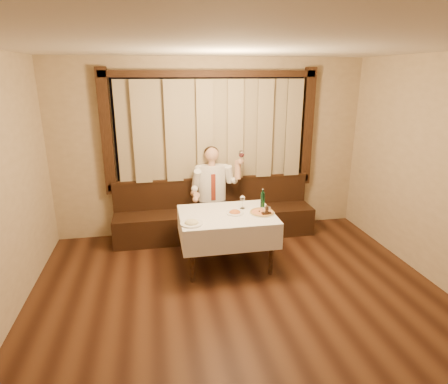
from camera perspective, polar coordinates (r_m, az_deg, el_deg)
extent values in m
cube|color=black|center=(3.98, 5.55, -22.50)|extent=(5.00, 6.00, 0.01)
cube|color=silver|center=(3.06, 7.21, 22.05)|extent=(5.00, 6.00, 0.01)
cube|color=tan|center=(6.09, -1.95, 6.69)|extent=(5.00, 0.01, 2.80)
cube|color=black|center=(6.02, -1.95, 9.46)|extent=(3.00, 0.02, 1.60)
cube|color=orange|center=(5.99, -8.57, 6.33)|extent=(0.50, 0.01, 0.40)
cube|color=black|center=(6.16, -1.81, 1.56)|extent=(3.30, 0.12, 0.10)
cube|color=black|center=(5.92, -1.98, 17.58)|extent=(3.30, 0.12, 0.10)
cube|color=black|center=(5.95, -17.47, 8.57)|extent=(0.16, 0.12, 1.90)
cube|color=black|center=(6.42, 12.56, 9.57)|extent=(0.16, 0.12, 1.90)
cube|color=#90805C|center=(5.92, -1.80, 9.32)|extent=(2.90, 0.08, 1.55)
cube|color=black|center=(6.12, -1.37, -4.74)|extent=(3.20, 0.60, 0.45)
cube|color=black|center=(6.19, -1.77, -0.05)|extent=(3.20, 0.12, 0.45)
cube|color=black|center=(6.12, -1.79, 2.14)|extent=(3.20, 0.14, 0.04)
cylinder|color=black|center=(4.79, -4.91, -9.78)|extent=(0.06, 0.06, 0.71)
cylinder|color=black|center=(4.99, 7.20, -8.71)|extent=(0.06, 0.06, 0.71)
cylinder|color=black|center=(5.46, -5.74, -6.24)|extent=(0.06, 0.06, 0.71)
cylinder|color=black|center=(5.63, 4.90, -5.45)|extent=(0.06, 0.06, 0.71)
cube|color=black|center=(5.04, 0.43, -3.60)|extent=(1.20, 0.90, 0.04)
cube|color=white|center=(5.03, 0.43, -3.36)|extent=(1.26, 0.96, 0.01)
cube|color=white|center=(4.67, 1.58, -7.45)|extent=(1.26, 0.01, 0.35)
cube|color=white|center=(5.54, -0.54, -3.30)|extent=(1.26, 0.01, 0.35)
cube|color=white|center=(5.02, -6.68, -5.68)|extent=(0.01, 0.96, 0.35)
cube|color=white|center=(5.25, 7.21, -4.66)|extent=(0.01, 0.96, 0.35)
cylinder|color=white|center=(5.06, 5.80, -3.21)|extent=(0.34, 0.34, 0.01)
cylinder|color=#D44C1F|center=(5.06, 5.80, -3.10)|extent=(0.31, 0.31, 0.01)
torus|color=#BA9147|center=(5.06, 5.80, -3.06)|extent=(0.33, 0.33, 0.02)
sphere|color=black|center=(5.07, 5.41, -2.94)|extent=(0.02, 0.02, 0.02)
sphere|color=black|center=(5.06, 6.28, -3.00)|extent=(0.02, 0.02, 0.02)
cylinder|color=white|center=(5.04, 1.66, -3.20)|extent=(0.24, 0.24, 0.01)
ellipsoid|color=#C05C1E|center=(5.03, 1.67, -2.76)|extent=(0.15, 0.15, 0.07)
cylinder|color=white|center=(4.71, -4.95, -4.81)|extent=(0.29, 0.29, 0.02)
ellipsoid|color=beige|center=(4.69, -4.97, -4.26)|extent=(0.18, 0.18, 0.08)
cylinder|color=#0D3F1E|center=(5.22, 5.90, -1.29)|extent=(0.06, 0.06, 0.23)
cylinder|color=#0D3F1E|center=(5.18, 5.95, 0.10)|extent=(0.02, 0.02, 0.05)
cylinder|color=silver|center=(5.17, 5.96, 0.43)|extent=(0.03, 0.03, 0.01)
cylinder|color=white|center=(5.23, 2.81, -2.50)|extent=(0.06, 0.06, 0.01)
cylinder|color=white|center=(5.21, 2.82, -1.94)|extent=(0.01, 0.01, 0.10)
ellipsoid|color=white|center=(5.18, 2.84, -0.97)|extent=(0.07, 0.07, 0.09)
cube|color=black|center=(5.00, 6.49, -3.34)|extent=(0.13, 0.06, 0.04)
cube|color=black|center=(4.97, 6.52, -2.61)|extent=(0.02, 0.06, 0.09)
cylinder|color=white|center=(4.97, 6.10, -2.86)|extent=(0.03, 0.03, 0.07)
cylinder|color=silver|center=(4.96, 6.12, -2.41)|extent=(0.04, 0.04, 0.01)
cylinder|color=white|center=(4.99, 6.91, -2.80)|extent=(0.03, 0.03, 0.07)
cylinder|color=silver|center=(4.98, 6.93, -2.35)|extent=(0.04, 0.04, 0.01)
cube|color=black|center=(5.89, -1.58, -2.44)|extent=(0.42, 0.47, 0.17)
cube|color=black|center=(5.78, -2.32, -6.17)|extent=(0.12, 0.13, 0.45)
cube|color=black|center=(5.81, -0.06, -6.00)|extent=(0.12, 0.13, 0.45)
ellipsoid|color=white|center=(5.92, -1.85, 1.40)|extent=(0.44, 0.27, 0.57)
cube|color=maroon|center=(5.80, -1.63, 0.72)|extent=(0.07, 0.01, 0.42)
cylinder|color=tan|center=(5.84, -1.88, 4.46)|extent=(0.10, 0.10, 0.08)
sphere|color=tan|center=(5.81, -1.90, 5.77)|extent=(0.22, 0.22, 0.22)
ellipsoid|color=black|center=(5.83, -1.95, 6.13)|extent=(0.23, 0.23, 0.17)
sphere|color=white|center=(5.84, -3.91, 3.47)|extent=(0.14, 0.14, 0.14)
sphere|color=white|center=(5.90, 0.14, 3.66)|extent=(0.14, 0.14, 0.14)
sphere|color=tan|center=(5.51, -4.37, -1.15)|extent=(0.09, 0.09, 0.09)
sphere|color=tan|center=(5.74, 2.54, 4.65)|extent=(0.10, 0.10, 0.10)
cylinder|color=white|center=(5.70, 2.62, 4.99)|extent=(0.01, 0.01, 0.12)
ellipsoid|color=white|center=(5.68, 2.63, 5.86)|extent=(0.09, 0.09, 0.11)
ellipsoid|color=#4C070F|center=(5.69, 2.63, 5.66)|extent=(0.07, 0.07, 0.06)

